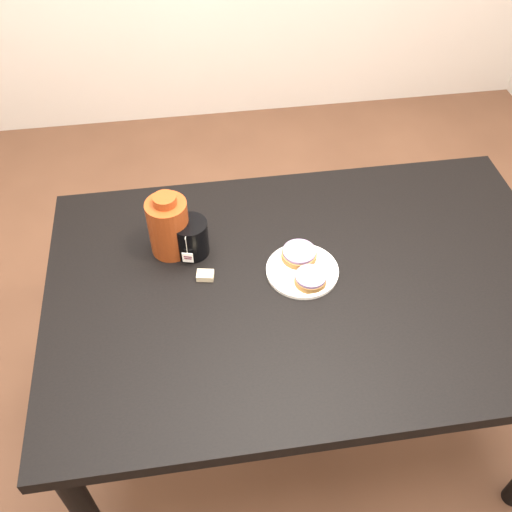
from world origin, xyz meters
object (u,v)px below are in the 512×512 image
object	(u,v)px
bagel_back	(299,254)
bagel_front	(310,279)
bagel_package	(169,226)
plate	(302,270)
teabag_pouch	(205,275)
table	(308,300)
mug	(190,237)

from	to	relation	value
bagel_back	bagel_front	size ratio (longest dim) A/B	1.24
bagel_front	bagel_package	distance (m)	0.41
plate	bagel_back	bearing A→B (deg)	90.88
bagel_package	teabag_pouch	bearing A→B (deg)	-55.75
plate	bagel_back	xyz separation A→B (m)	(-0.00, 0.05, 0.02)
bagel_back	bagel_package	world-z (taller)	bagel_package
bagel_package	bagel_back	bearing A→B (deg)	-15.47
plate	bagel_package	size ratio (longest dim) A/B	1.02
bagel_back	teabag_pouch	world-z (taller)	bagel_back
table	bagel_front	xyz separation A→B (m)	(-0.00, -0.01, 0.11)
table	bagel_front	distance (m)	0.11
bagel_back	bagel_front	bearing A→B (deg)	-82.66
plate	bagel_package	distance (m)	0.38
bagel_back	bagel_package	bearing A→B (deg)	164.53
plate	teabag_pouch	size ratio (longest dim) A/B	4.35
mug	bagel_package	world-z (taller)	bagel_package
bagel_back	plate	bearing A→B (deg)	-89.12
bagel_back	bagel_package	distance (m)	0.36
table	bagel_package	world-z (taller)	bagel_package
bagel_back	bagel_package	size ratio (longest dim) A/B	0.66
teabag_pouch	bagel_package	size ratio (longest dim) A/B	0.24
teabag_pouch	bagel_package	world-z (taller)	bagel_package
bagel_package	bagel_front	bearing A→B (deg)	-27.80
table	bagel_package	distance (m)	0.43
table	bagel_front	bearing A→B (deg)	-106.21
teabag_pouch	bagel_front	bearing A→B (deg)	-13.42
plate	teabag_pouch	xyz separation A→B (m)	(-0.26, 0.02, 0.00)
bagel_front	table	bearing A→B (deg)	73.79
bagel_back	mug	world-z (taller)	mug
bagel_front	bagel_package	bearing A→B (deg)	152.20
plate	table	bearing A→B (deg)	-66.10
bagel_back	table	bearing A→B (deg)	-78.78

